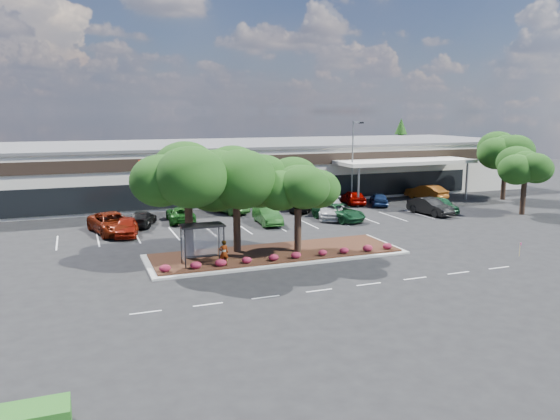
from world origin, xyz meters
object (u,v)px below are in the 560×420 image
object	(u,v)px
car_0	(112,223)
light_pole	(353,168)
survey_stake	(520,247)
car_1	(126,227)

from	to	relation	value
car_0	light_pole	bearing A→B (deg)	-0.98
survey_stake	car_1	bearing A→B (deg)	146.99
car_0	survey_stake	bearing A→B (deg)	-47.47
light_pole	car_1	size ratio (longest dim) A/B	2.07
light_pole	survey_stake	distance (m)	23.44
light_pole	car_1	xyz separation A→B (m)	(-24.34, -6.91, -3.22)
survey_stake	car_1	xyz separation A→B (m)	(-25.06, 16.28, 0.12)
light_pole	car_0	size ratio (longest dim) A/B	1.47
survey_stake	car_0	size ratio (longest dim) A/B	0.16
survey_stake	car_1	world-z (taller)	car_1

